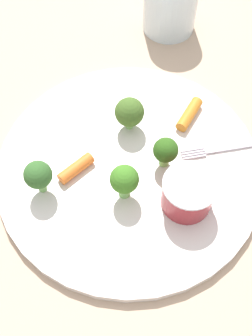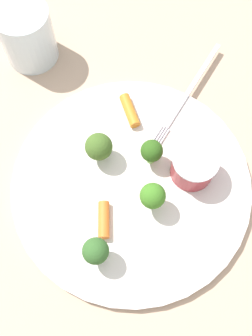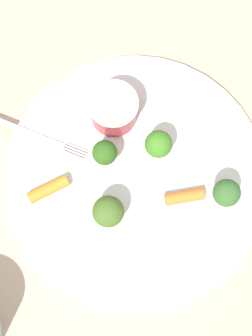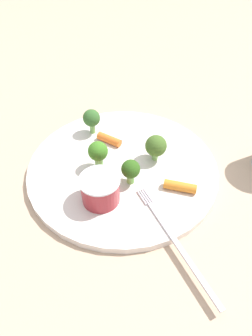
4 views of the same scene
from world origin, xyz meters
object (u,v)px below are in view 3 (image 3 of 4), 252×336
plate (135,177)px  carrot_stick_0 (48,189)px  carrot_stick_1 (185,197)px  broccoli_floret_3 (108,212)px  broccoli_floret_1 (105,153)px  broccoli_floret_0 (226,193)px  broccoli_floret_2 (158,145)px  sauce_cup (114,109)px  fork (16,128)px

plate → carrot_stick_0: size_ratio=6.39×
carrot_stick_1 → carrot_stick_0: bearing=-126.2°
broccoli_floret_3 → broccoli_floret_1: bearing=150.9°
plate → carrot_stick_1: (0.05, 0.03, 0.01)m
broccoli_floret_0 → carrot_stick_1: bearing=-123.7°
plate → broccoli_floret_2: bearing=105.8°
carrot_stick_0 → carrot_stick_1: bearing=53.8°
carrot_stick_1 → sauce_cup: bearing=-174.0°
sauce_cup → carrot_stick_1: size_ratio=1.29×
broccoli_floret_1 → carrot_stick_1: 0.10m
broccoli_floret_2 → carrot_stick_0: (-0.03, -0.13, -0.02)m
broccoli_floret_0 → fork: size_ratio=0.29×
broccoli_floret_0 → broccoli_floret_3: bearing=-114.3°
plate → broccoli_floret_0: (0.07, 0.07, 0.04)m
fork → plate: bearing=34.6°
carrot_stick_0 → fork: size_ratio=0.30×
broccoli_floret_2 → fork: bearing=-133.2°
carrot_stick_0 → fork: bearing=176.3°
plate → broccoli_floret_1: broccoli_floret_1 is taller
plate → carrot_stick_0: carrot_stick_0 is taller
sauce_cup → broccoli_floret_3: size_ratio=1.26×
broccoli_floret_1 → broccoli_floret_3: 0.07m
broccoli_floret_0 → broccoli_floret_3: broccoli_floret_0 is taller
broccoli_floret_2 → carrot_stick_1: bearing=-3.8°
fork → broccoli_floret_2: bearing=46.8°
sauce_cup → broccoli_floret_2: (0.06, 0.02, 0.01)m
sauce_cup → broccoli_floret_2: size_ratio=1.18×
carrot_stick_1 → fork: carrot_stick_1 is taller
carrot_stick_0 → carrot_stick_1: size_ratio=1.08×
plate → broccoli_floret_1: 0.05m
broccoli_floret_0 → broccoli_floret_2: 0.09m
plate → carrot_stick_1: carrot_stick_1 is taller
broccoli_floret_0 → fork: bearing=-142.5°
broccoli_floret_2 → carrot_stick_0: 0.13m
plate → sauce_cup: bearing=165.8°
plate → broccoli_floret_3: 0.06m
broccoli_floret_1 → broccoli_floret_2: size_ratio=0.87×
plate → broccoli_floret_1: (-0.04, -0.02, 0.03)m
broccoli_floret_0 → carrot_stick_0: broccoli_floret_0 is taller
sauce_cup → carrot_stick_1: 0.13m
sauce_cup → broccoli_floret_1: (0.04, -0.04, 0.01)m
sauce_cup → broccoli_floret_3: 0.12m
broccoli_floret_2 → fork: size_ratio=0.30×
carrot_stick_1 → fork: (-0.18, -0.12, -0.01)m
sauce_cup → broccoli_floret_2: 0.07m
broccoli_floret_1 → broccoli_floret_3: bearing=-29.1°
sauce_cup → broccoli_floret_0: bearing=17.9°
plate → broccoli_floret_2: broccoli_floret_2 is taller
broccoli_floret_2 → fork: (-0.11, -0.12, -0.03)m
broccoli_floret_0 → plate: bearing=-138.0°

